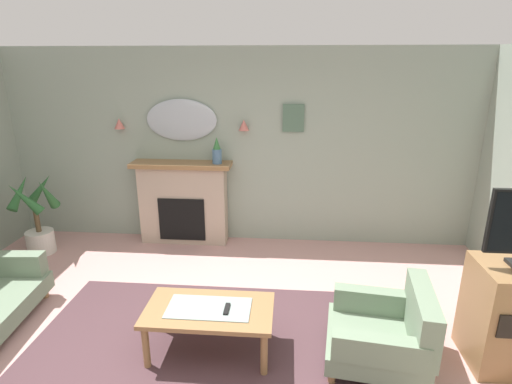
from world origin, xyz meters
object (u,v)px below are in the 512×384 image
Objects in this scene: wall_mirror at (182,120)px; tv_remote at (227,309)px; fireplace at (184,203)px; wall_sconce_right at (244,125)px; framed_picture at (293,118)px; coffee_table at (209,314)px; potted_plant_tall_palm at (37,219)px; mantel_vase_left at (217,152)px; wall_sconce_left at (119,124)px; armchair_near_fireplace at (388,331)px.

tv_remote is (0.96, -2.44, -1.26)m from wall_mirror.
fireplace is 1.38m from wall_sconce_right.
fireplace is 1.91m from framed_picture.
framed_picture is 2.82m from tv_remote.
tv_remote is at bearing -6.95° from coffee_table.
framed_picture reaches higher than potted_plant_tall_palm.
coffee_table is at bearing -82.31° from mantel_vase_left.
wall_sconce_right is at bearing 18.92° from mantel_vase_left.
potted_plant_tall_palm is (-1.84, -0.67, -1.23)m from wall_mirror.
wall_sconce_right is at bearing -174.73° from framed_picture.
wall_mirror is 2.91m from tv_remote.
wall_sconce_right reaches higher than tv_remote.
wall_sconce_left is 0.88× the size of tv_remote.
fireplace reaches higher than potted_plant_tall_palm.
tv_remote is 0.15× the size of potted_plant_tall_palm.
fireplace is 1.42× the size of wall_mirror.
wall_mirror is 2.87m from coffee_table.
fireplace is at bearing 15.93° from potted_plant_tall_palm.
fireplace is at bearing -173.84° from wall_sconce_right.
wall_sconce_left is 1.70m from wall_sconce_right.
wall_sconce_left is 0.13× the size of potted_plant_tall_palm.
mantel_vase_left is 0.50m from wall_sconce_right.
wall_sconce_left is 3.23m from tv_remote.
fireplace is 3.81× the size of mantel_vase_left.
framed_picture is 2.25× the size of tv_remote.
tv_remote is at bearing -67.30° from fireplace.
potted_plant_tall_palm is (-2.80, 1.77, 0.02)m from tv_remote.
wall_sconce_left is at bearing 127.16° from tv_remote.
potted_plant_tall_palm is at bearing -167.09° from wall_sconce_right.
tv_remote is at bearing -68.50° from wall_mirror.
tv_remote is at bearing -52.84° from wall_sconce_left.
mantel_vase_left is at bearing -18.78° from wall_mirror.
fireplace is at bearing 176.76° from mantel_vase_left.
armchair_near_fireplace is (1.81, -2.26, -1.01)m from mantel_vase_left.
potted_plant_tall_palm is (-1.84, -0.52, -0.09)m from fireplace.
armchair_near_fireplace is 0.85× the size of potted_plant_tall_palm.
framed_picture reaches higher than armchair_near_fireplace.
framed_picture is at bearing 74.01° from coffee_table.
coffee_table is 1.20× the size of armchair_near_fireplace.
wall_sconce_right is 0.13× the size of potted_plant_tall_palm.
coffee_table is 6.88× the size of tv_remote.
wall_sconce_right reaches higher than potted_plant_tall_palm.
wall_mirror reaches higher than wall_sconce_left.
mantel_vase_left is at bearing -3.24° from fireplace.
wall_mirror reaches higher than potted_plant_tall_palm.
wall_mirror is at bearing 19.93° from potted_plant_tall_palm.
tv_remote reaches higher than coffee_table.
tv_remote is (-0.54, -2.45, -1.30)m from framed_picture.
fireplace reaches higher than armchair_near_fireplace.
coffee_table is at bearing -105.99° from framed_picture.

